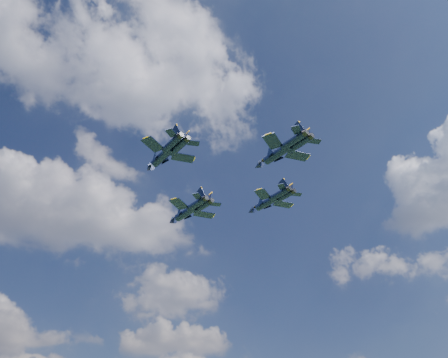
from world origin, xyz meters
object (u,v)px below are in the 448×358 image
Objects in this scene: jet_slot at (276,154)px; jet_left at (162,157)px; jet_right at (266,203)px; jet_lead at (185,213)px.

jet_left is at bearing 136.04° from jet_slot.
jet_left is at bearing -179.73° from jet_right.
jet_slot is (-5.47, -22.28, -1.52)m from jet_right.
jet_left is 24.94m from jet_slot.
jet_slot is at bearing -129.83° from jet_right.
jet_left is (-9.21, -21.45, 1.02)m from jet_lead.
jet_right reaches higher than jet_left.
jet_lead is 21.22m from jet_right.
jet_right is at bearing -46.11° from jet_lead.
jet_lead is at bearing 134.48° from jet_right.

